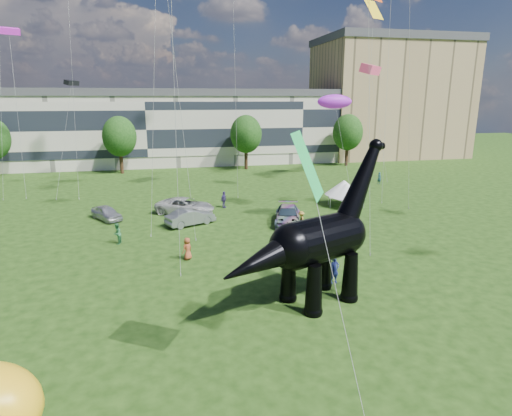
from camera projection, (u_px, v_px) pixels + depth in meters
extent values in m
plane|color=#16330C|center=(296.00, 353.00, 20.00)|extent=(220.00, 220.00, 0.00)
cube|color=beige|center=(147.00, 131.00, 75.49)|extent=(78.00, 11.00, 12.00)
cube|color=tan|center=(389.00, 101.00, 87.03)|extent=(28.00, 18.00, 22.00)
cylinder|color=#382314|center=(122.00, 163.00, 67.24)|extent=(0.56, 0.56, 3.20)
ellipsoid|color=#14380F|center=(119.00, 133.00, 66.07)|extent=(5.20, 5.20, 6.24)
cylinder|color=#382314|center=(246.00, 160.00, 71.39)|extent=(0.56, 0.56, 3.20)
ellipsoid|color=#14380F|center=(246.00, 131.00, 70.21)|extent=(5.20, 5.20, 6.24)
cylinder|color=#382314|center=(346.00, 156.00, 75.12)|extent=(0.56, 0.56, 3.20)
ellipsoid|color=#14380F|center=(348.00, 129.00, 73.95)|extent=(5.20, 5.20, 6.24)
cone|color=black|center=(314.00, 290.00, 23.22)|extent=(1.32, 1.32, 2.90)
sphere|color=black|center=(313.00, 311.00, 23.54)|extent=(1.06, 1.06, 1.06)
cone|color=black|center=(288.00, 277.00, 24.89)|extent=(1.32, 1.32, 2.90)
sphere|color=black|center=(288.00, 297.00, 25.21)|extent=(1.06, 1.06, 1.06)
cone|color=black|center=(350.00, 277.00, 24.88)|extent=(1.32, 1.32, 2.90)
sphere|color=black|center=(349.00, 297.00, 25.20)|extent=(1.06, 1.06, 1.06)
cone|color=black|center=(324.00, 266.00, 26.55)|extent=(1.32, 1.32, 2.90)
sphere|color=black|center=(323.00, 285.00, 26.86)|extent=(1.06, 1.06, 1.06)
cylinder|color=black|center=(320.00, 239.00, 24.25)|extent=(4.78, 4.03, 2.61)
sphere|color=black|center=(292.00, 247.00, 23.09)|extent=(2.61, 2.61, 2.61)
sphere|color=black|center=(344.00, 233.00, 25.41)|extent=(2.52, 2.52, 2.52)
cone|color=black|center=(360.00, 184.00, 25.39)|extent=(3.92, 2.80, 5.13)
sphere|color=black|center=(376.00, 146.00, 25.51)|extent=(0.81, 0.81, 0.81)
cylinder|color=black|center=(379.00, 146.00, 25.68)|extent=(0.79, 0.66, 0.43)
cone|color=black|center=(263.00, 260.00, 22.03)|extent=(5.51, 3.92, 2.84)
imported|color=silver|center=(106.00, 213.00, 41.69)|extent=(3.59, 4.32, 1.39)
imported|color=gray|center=(190.00, 217.00, 39.95)|extent=(4.93, 3.43, 1.54)
imported|color=silver|center=(185.00, 206.00, 43.74)|extent=(6.59, 5.37, 1.67)
imported|color=#595960|center=(288.00, 215.00, 40.36)|extent=(3.86, 6.10, 1.65)
cube|color=white|center=(346.00, 197.00, 46.66)|extent=(3.39, 3.39, 0.12)
cone|color=white|center=(346.00, 190.00, 46.47)|extent=(4.30, 4.30, 1.47)
cylinder|color=#999999|center=(342.00, 206.00, 45.07)|extent=(0.06, 0.06, 1.08)
cylinder|color=#999999|center=(364.00, 203.00, 46.06)|extent=(0.06, 0.06, 1.08)
cylinder|color=#999999|center=(328.00, 200.00, 47.53)|extent=(0.06, 0.06, 1.08)
cylinder|color=#999999|center=(349.00, 198.00, 48.53)|extent=(0.06, 0.06, 1.08)
cube|color=white|center=(343.00, 195.00, 47.23)|extent=(4.05, 4.05, 0.13)
cone|color=white|center=(344.00, 187.00, 47.02)|extent=(5.13, 5.13, 1.61)
cylinder|color=#999999|center=(330.00, 203.00, 46.08)|extent=(0.06, 0.06, 1.18)
cylinder|color=#999999|center=(359.00, 204.00, 45.79)|extent=(0.06, 0.06, 1.18)
cylinder|color=#999999|center=(329.00, 197.00, 48.97)|extent=(0.06, 0.06, 1.18)
cylinder|color=#999999|center=(355.00, 197.00, 48.68)|extent=(0.06, 0.06, 1.18)
imported|color=#3F306D|center=(224.00, 200.00, 46.26)|extent=(1.01, 1.09, 1.80)
imported|color=black|center=(354.00, 208.00, 43.03)|extent=(1.43, 1.48, 1.68)
imported|color=#2E7441|center=(117.00, 234.00, 34.73)|extent=(0.82, 0.96, 1.73)
imported|color=#A74C29|center=(187.00, 249.00, 31.36)|extent=(0.97, 0.94, 1.68)
imported|color=olive|center=(301.00, 220.00, 38.81)|extent=(0.73, 1.12, 1.64)
imported|color=#2F6777|center=(379.00, 178.00, 59.13)|extent=(0.66, 0.72, 1.65)
imported|color=navy|center=(334.00, 270.00, 27.32)|extent=(0.74, 0.56, 1.81)
cube|color=#DE3D66|center=(370.00, 69.00, 60.45)|extent=(4.15, 4.08, 1.61)
cube|color=black|center=(72.00, 83.00, 53.91)|extent=(1.76, 2.04, 0.74)
ellipsoid|color=purple|center=(335.00, 102.00, 61.00)|extent=(4.29, 5.66, 2.01)
plane|color=yellow|center=(374.00, 10.00, 48.28)|extent=(3.05, 2.49, 2.21)
plane|color=green|center=(308.00, 165.00, 16.32)|extent=(2.19, 2.87, 2.48)
cube|color=#BD1BB9|center=(9.00, 31.00, 51.70)|extent=(2.61, 2.07, 0.97)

